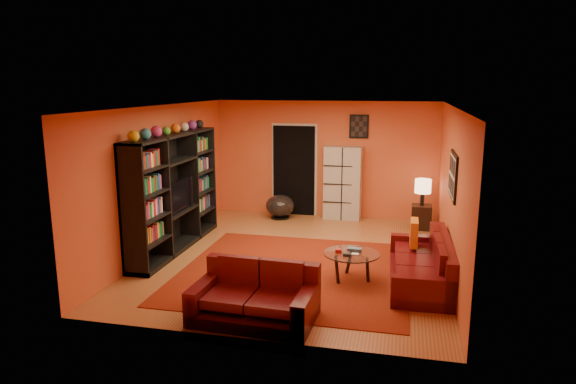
% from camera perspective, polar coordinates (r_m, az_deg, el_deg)
% --- Properties ---
extents(floor, '(6.00, 6.00, 0.00)m').
position_cam_1_polar(floor, '(9.03, 1.05, -7.24)').
color(floor, '#94562D').
rests_on(floor, ground).
extents(ceiling, '(6.00, 6.00, 0.00)m').
position_cam_1_polar(ceiling, '(8.54, 1.12, 9.47)').
color(ceiling, white).
rests_on(ceiling, wall_back).
extents(wall_back, '(6.00, 0.00, 6.00)m').
position_cam_1_polar(wall_back, '(11.60, 4.10, 3.65)').
color(wall_back, '#D2552E').
rests_on(wall_back, floor).
extents(wall_front, '(6.00, 0.00, 6.00)m').
position_cam_1_polar(wall_front, '(5.87, -4.91, -4.63)').
color(wall_front, '#D2552E').
rests_on(wall_front, floor).
extents(wall_left, '(0.00, 6.00, 6.00)m').
position_cam_1_polar(wall_left, '(9.51, -13.84, 1.49)').
color(wall_left, '#D2552E').
rests_on(wall_left, floor).
extents(wall_right, '(0.00, 6.00, 6.00)m').
position_cam_1_polar(wall_right, '(8.55, 17.71, 0.12)').
color(wall_right, '#D2552E').
rests_on(wall_right, floor).
extents(rug, '(3.60, 3.60, 0.01)m').
position_cam_1_polar(rug, '(8.37, 0.74, -8.79)').
color(rug, '#61170B').
rests_on(rug, floor).
extents(doorway, '(0.95, 0.10, 2.04)m').
position_cam_1_polar(doorway, '(11.73, 0.67, 2.39)').
color(doorway, black).
rests_on(doorway, floor).
extents(wall_art_right, '(0.03, 1.00, 0.70)m').
position_cam_1_polar(wall_art_right, '(8.20, 17.87, 1.76)').
color(wall_art_right, black).
rests_on(wall_art_right, wall_right).
extents(wall_art_back, '(0.42, 0.03, 0.52)m').
position_cam_1_polar(wall_art_back, '(11.41, 7.90, 7.22)').
color(wall_art_back, black).
rests_on(wall_art_back, wall_back).
extents(entertainment_unit, '(0.45, 3.00, 2.10)m').
position_cam_1_polar(entertainment_unit, '(9.46, -12.54, -0.04)').
color(entertainment_unit, black).
rests_on(entertainment_unit, floor).
extents(tv, '(0.99, 0.13, 0.57)m').
position_cam_1_polar(tv, '(9.38, -12.44, -0.41)').
color(tv, black).
rests_on(tv, entertainment_unit).
extents(sofa, '(0.94, 2.16, 0.85)m').
position_cam_1_polar(sofa, '(8.09, 15.08, -7.86)').
color(sofa, '#45090E').
rests_on(sofa, rug).
extents(loveseat, '(1.58, 0.99, 0.85)m').
position_cam_1_polar(loveseat, '(6.75, -3.55, -11.52)').
color(loveseat, '#45090E').
rests_on(loveseat, rug).
extents(throw_pillow, '(0.12, 0.42, 0.42)m').
position_cam_1_polar(throw_pillow, '(8.48, 13.82, -4.42)').
color(throw_pillow, orange).
rests_on(throw_pillow, sofa).
extents(coffee_table, '(0.86, 0.86, 0.43)m').
position_cam_1_polar(coffee_table, '(7.95, 7.08, -7.07)').
color(coffee_table, silver).
rests_on(coffee_table, floor).
extents(storage_cabinet, '(0.83, 0.40, 1.62)m').
position_cam_1_polar(storage_cabinet, '(11.43, 6.10, 1.00)').
color(storage_cabinet, '#B7B2A9').
rests_on(storage_cabinet, floor).
extents(bowl_chair, '(0.64, 0.64, 0.53)m').
position_cam_1_polar(bowl_chair, '(11.49, -0.89, -1.56)').
color(bowl_chair, black).
rests_on(bowl_chair, floor).
extents(side_table, '(0.40, 0.40, 0.50)m').
position_cam_1_polar(side_table, '(11.03, 14.59, -2.71)').
color(side_table, black).
rests_on(side_table, floor).
extents(table_lamp, '(0.33, 0.33, 0.55)m').
position_cam_1_polar(table_lamp, '(10.89, 14.77, 0.57)').
color(table_lamp, black).
rests_on(table_lamp, side_table).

